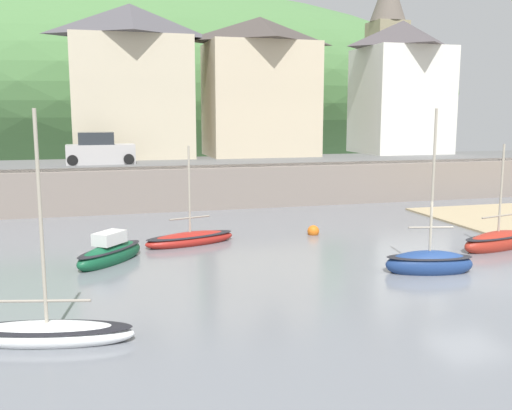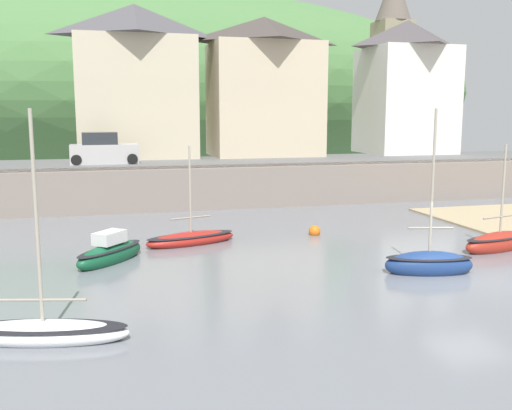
{
  "view_description": "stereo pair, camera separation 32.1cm",
  "coord_description": "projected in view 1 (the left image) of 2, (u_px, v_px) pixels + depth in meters",
  "views": [
    {
      "loc": [
        -11.95,
        -16.18,
        5.46
      ],
      "look_at": [
        -6.11,
        5.04,
        1.97
      ],
      "focal_mm": 40.4,
      "sensor_mm": 36.0,
      "label": 1
    },
    {
      "loc": [
        -11.64,
        -16.27,
        5.46
      ],
      "look_at": [
        -6.11,
        5.04,
        1.97
      ],
      "focal_mm": 40.4,
      "sensor_mm": 36.0,
      "label": 2
    }
  ],
  "objects": [
    {
      "name": "dinghy_open_wooden",
      "position": [
        110.0,
        253.0,
        21.37
      ],
      "size": [
        2.99,
        3.3,
        1.36
      ],
      "rotation": [
        0.0,
        0.0,
        0.88
      ],
      "color": "#135232",
      "rests_on": "ground"
    },
    {
      "name": "waterfront_building_right",
      "position": [
        401.0,
        87.0,
        45.15
      ],
      "size": [
        6.66,
        6.27,
        10.19
      ],
      "color": "white",
      "rests_on": "ground"
    },
    {
      "name": "sailboat_nearest_shore",
      "position": [
        429.0,
        263.0,
        20.02
      ],
      "size": [
        3.24,
        1.77,
        5.87
      ],
      "rotation": [
        0.0,
        0.0,
        -0.22
      ],
      "color": "navy",
      "rests_on": "ground"
    },
    {
      "name": "quay_seawall",
      "position": [
        298.0,
        181.0,
        35.85
      ],
      "size": [
        48.0,
        9.4,
        2.4
      ],
      "color": "gray",
      "rests_on": "ground"
    },
    {
      "name": "motorboat_with_cabin",
      "position": [
        190.0,
        239.0,
        24.4
      ],
      "size": [
        4.2,
        2.3,
        4.31
      ],
      "rotation": [
        0.0,
        0.0,
        0.29
      ],
      "color": "#A9221B",
      "rests_on": "ground"
    },
    {
      "name": "parked_car_near_slipway",
      "position": [
        100.0,
        151.0,
        35.51
      ],
      "size": [
        4.14,
        1.82,
        1.95
      ],
      "rotation": [
        0.0,
        0.0,
        0.02
      ],
      "color": "#BAB7B6",
      "rests_on": "ground"
    },
    {
      "name": "hillside_backdrop",
      "position": [
        150.0,
        92.0,
        69.25
      ],
      "size": [
        80.0,
        44.0,
        23.12
      ],
      "color": "#4C7B43",
      "rests_on": "ground"
    },
    {
      "name": "waterfront_building_left",
      "position": [
        132.0,
        81.0,
        39.71
      ],
      "size": [
        8.31,
        5.28,
        10.45
      ],
      "color": "beige",
      "rests_on": "ground"
    },
    {
      "name": "mooring_buoy",
      "position": [
        313.0,
        231.0,
        26.3
      ],
      "size": [
        0.54,
        0.54,
        0.54
      ],
      "color": "orange",
      "rests_on": "ground"
    },
    {
      "name": "waterfront_building_centre",
      "position": [
        260.0,
        86.0,
        42.15
      ],
      "size": [
        8.07,
        5.9,
        9.97
      ],
      "color": "beige",
      "rests_on": "ground"
    },
    {
      "name": "sailboat_tall_mast",
      "position": [
        498.0,
        241.0,
        23.52
      ],
      "size": [
        3.9,
        1.94,
        4.49
      ],
      "rotation": [
        0.0,
        0.0,
        0.25
      ],
      "color": "#A52A1D",
      "rests_on": "ground"
    },
    {
      "name": "sailboat_white_hull",
      "position": [
        47.0,
        332.0,
        13.92
      ],
      "size": [
        4.35,
        2.08,
        5.74
      ],
      "rotation": [
        0.0,
        0.0,
        -0.23
      ],
      "color": "white",
      "rests_on": "ground"
    },
    {
      "name": "church_with_spire",
      "position": [
        386.0,
        58.0,
        48.76
      ],
      "size": [
        3.0,
        3.0,
        15.04
      ],
      "color": "gray",
      "rests_on": "ground"
    }
  ]
}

